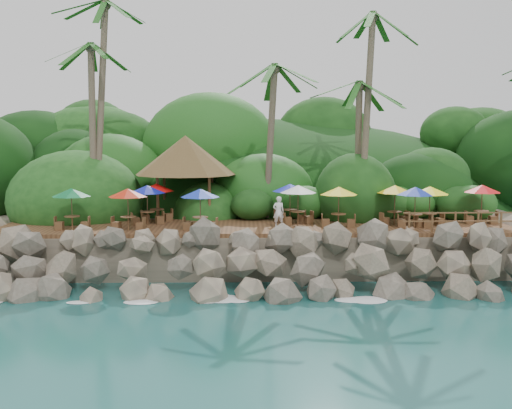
{
  "coord_description": "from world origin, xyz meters",
  "views": [
    {
      "loc": [
        -0.65,
        -24.71,
        6.94
      ],
      "look_at": [
        0.0,
        6.0,
        3.4
      ],
      "focal_mm": 42.63,
      "sensor_mm": 36.0,
      "label": 1
    }
  ],
  "objects": [
    {
      "name": "jungle_foliage",
      "position": [
        0.0,
        15.0,
        0.0
      ],
      "size": [
        44.0,
        16.0,
        12.0
      ],
      "primitive_type": null,
      "color": "#143811",
      "rests_on": "ground"
    },
    {
      "name": "foam_line",
      "position": [
        0.0,
        0.3,
        0.03
      ],
      "size": [
        25.2,
        0.8,
        0.06
      ],
      "color": "white",
      "rests_on": "ground"
    },
    {
      "name": "palms",
      "position": [
        1.91,
        8.88,
        11.92
      ],
      "size": [
        30.99,
        6.77,
        13.43
      ],
      "color": "brown",
      "rests_on": "ground"
    },
    {
      "name": "terrace",
      "position": [
        0.0,
        6.0,
        2.2
      ],
      "size": [
        26.0,
        5.0,
        0.2
      ],
      "primitive_type": "cube",
      "color": "brown",
      "rests_on": "land_base"
    },
    {
      "name": "dining_clusters",
      "position": [
        1.25,
        5.9,
        4.0
      ],
      "size": [
        22.71,
        5.05,
        2.05
      ],
      "color": "brown",
      "rests_on": "terrace"
    },
    {
      "name": "railing",
      "position": [
        11.08,
        3.65,
        2.91
      ],
      "size": [
        8.3,
        0.1,
        1.0
      ],
      "color": "brown",
      "rests_on": "terrace"
    },
    {
      "name": "jungle_hill",
      "position": [
        0.0,
        23.5,
        0.0
      ],
      "size": [
        44.8,
        28.0,
        15.4
      ],
      "primitive_type": "ellipsoid",
      "color": "#143811",
      "rests_on": "ground"
    },
    {
      "name": "seawall",
      "position": [
        0.0,
        2.0,
        1.15
      ],
      "size": [
        29.0,
        4.0,
        2.3
      ],
      "primitive_type": null,
      "color": "gray",
      "rests_on": "ground"
    },
    {
      "name": "waiter",
      "position": [
        1.12,
        5.46,
        3.09
      ],
      "size": [
        0.6,
        0.43,
        1.57
      ],
      "primitive_type": "imported",
      "rotation": [
        0.0,
        0.0,
        3.23
      ],
      "color": "white",
      "rests_on": "terrace"
    },
    {
      "name": "palapa",
      "position": [
        -3.89,
        9.5,
        5.79
      ],
      "size": [
        5.65,
        5.65,
        4.6
      ],
      "color": "brown",
      "rests_on": "ground"
    },
    {
      "name": "land_base",
      "position": [
        0.0,
        16.0,
        1.05
      ],
      "size": [
        32.0,
        25.2,
        2.1
      ],
      "primitive_type": "cube",
      "color": "gray",
      "rests_on": "ground"
    },
    {
      "name": "ground",
      "position": [
        0.0,
        0.0,
        0.0
      ],
      "size": [
        140.0,
        140.0,
        0.0
      ],
      "primitive_type": "plane",
      "color": "#19514F",
      "rests_on": "ground"
    }
  ]
}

